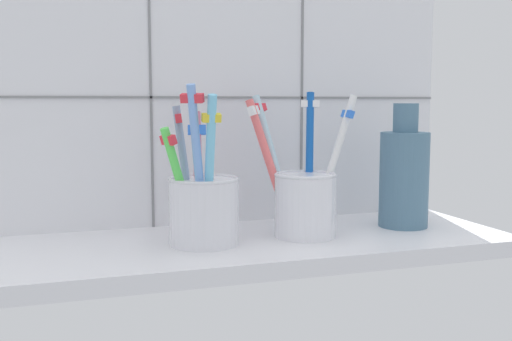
{
  "coord_description": "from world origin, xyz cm",
  "views": [
    {
      "loc": [
        -22.11,
        -67.79,
        18.65
      ],
      "look_at": [
        0.0,
        -0.67,
        10.49
      ],
      "focal_mm": 41.78,
      "sensor_mm": 36.0,
      "label": 1
    }
  ],
  "objects": [
    {
      "name": "tile_wall_back",
      "position": [
        0.0,
        12.0,
        22.5
      ],
      "size": [
        64.0,
        2.2,
        45.0
      ],
      "color": "white",
      "rests_on": "ground"
    },
    {
      "name": "toothbrush_cup_left",
      "position": [
        -6.57,
        -0.75,
        6.76
      ],
      "size": [
        9.67,
        11.28,
        18.62
      ],
      "color": "white",
      "rests_on": "counter_slab"
    },
    {
      "name": "toothbrush_cup_right",
      "position": [
        6.36,
        -0.29,
        6.83
      ],
      "size": [
        13.7,
        11.3,
        17.94
      ],
      "color": "white",
      "rests_on": "counter_slab"
    },
    {
      "name": "counter_slab",
      "position": [
        0.0,
        0.0,
        1.0
      ],
      "size": [
        64.0,
        22.0,
        2.0
      ],
      "primitive_type": "cube",
      "color": "silver",
      "rests_on": "ground"
    },
    {
      "name": "ceramic_vase",
      "position": [
        21.31,
        0.82,
        8.91
      ],
      "size": [
        6.49,
        6.49,
        16.46
      ],
      "color": "slate",
      "rests_on": "counter_slab"
    }
  ]
}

